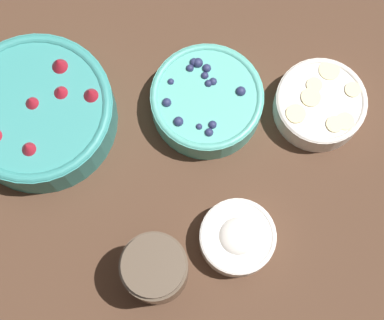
{
  "coord_description": "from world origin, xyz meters",
  "views": [
    {
      "loc": [
        0.31,
        -0.21,
        0.99
      ],
      "look_at": [
        0.14,
        -0.02,
        0.05
      ],
      "focal_mm": 60.0,
      "sensor_mm": 36.0,
      "label": 1
    }
  ],
  "objects_px": {
    "bowl_strawberries": "(37,112)",
    "bowl_cream": "(237,238)",
    "jar_chocolate": "(155,269)",
    "bowl_blueberries": "(207,100)",
    "bowl_bananas": "(320,104)"
  },
  "relations": [
    {
      "from": "bowl_strawberries",
      "to": "bowl_bananas",
      "type": "bearing_deg",
      "value": 44.09
    },
    {
      "from": "bowl_strawberries",
      "to": "bowl_cream",
      "type": "relative_size",
      "value": 2.12
    },
    {
      "from": "bowl_bananas",
      "to": "jar_chocolate",
      "type": "relative_size",
      "value": 1.3
    },
    {
      "from": "bowl_cream",
      "to": "jar_chocolate",
      "type": "height_order",
      "value": "jar_chocolate"
    },
    {
      "from": "bowl_blueberries",
      "to": "bowl_bananas",
      "type": "relative_size",
      "value": 1.24
    },
    {
      "from": "bowl_bananas",
      "to": "bowl_cream",
      "type": "xyz_separation_m",
      "value": [
        0.04,
        -0.25,
        -0.0
      ]
    },
    {
      "from": "bowl_strawberries",
      "to": "bowl_cream",
      "type": "xyz_separation_m",
      "value": [
        0.36,
        0.06,
        -0.02
      ]
    },
    {
      "from": "bowl_bananas",
      "to": "jar_chocolate",
      "type": "bearing_deg",
      "value": -92.63
    },
    {
      "from": "bowl_blueberries",
      "to": "bowl_bananas",
      "type": "bearing_deg",
      "value": 40.13
    },
    {
      "from": "bowl_blueberries",
      "to": "jar_chocolate",
      "type": "xyz_separation_m",
      "value": [
        0.12,
        -0.25,
        0.02
      ]
    },
    {
      "from": "jar_chocolate",
      "to": "bowl_cream",
      "type": "bearing_deg",
      "value": 63.93
    },
    {
      "from": "jar_chocolate",
      "to": "bowl_blueberries",
      "type": "bearing_deg",
      "value": 115.73
    },
    {
      "from": "bowl_cream",
      "to": "bowl_bananas",
      "type": "bearing_deg",
      "value": 99.32
    },
    {
      "from": "bowl_blueberries",
      "to": "jar_chocolate",
      "type": "distance_m",
      "value": 0.28
    },
    {
      "from": "bowl_blueberries",
      "to": "jar_chocolate",
      "type": "relative_size",
      "value": 1.62
    }
  ]
}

